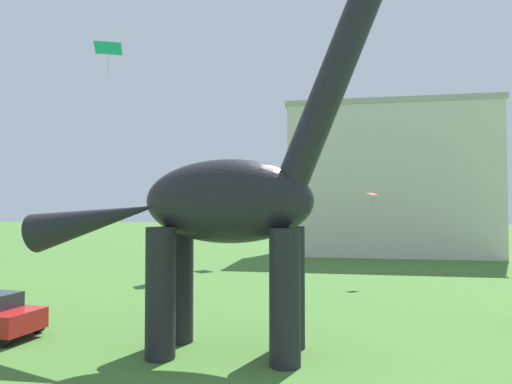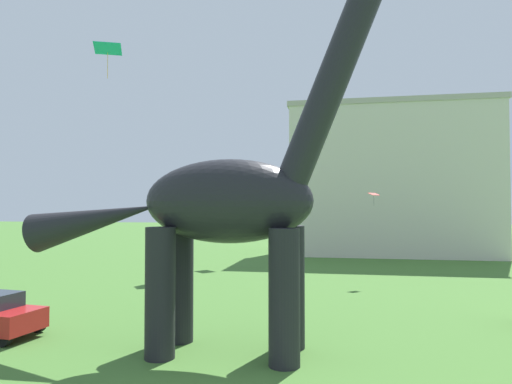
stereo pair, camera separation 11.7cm
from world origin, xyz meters
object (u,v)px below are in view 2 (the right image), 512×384
(kite_near_high, at_px, (374,194))
(kite_far_left, at_px, (203,175))
(kite_apex, at_px, (233,204))
(kite_high_right, at_px, (108,49))
(dinosaur_sculpture, at_px, (226,201))

(kite_near_high, height_order, kite_far_left, kite_far_left)
(kite_apex, bearing_deg, kite_high_right, -85.68)
(kite_apex, distance_m, kite_near_high, 11.83)
(kite_high_right, bearing_deg, kite_far_left, 98.32)
(dinosaur_sculpture, xyz_separation_m, kite_apex, (-4.70, 20.77, 0.08))
(kite_apex, xyz_separation_m, kite_near_high, (10.36, -5.69, 0.52))
(kite_high_right, bearing_deg, kite_apex, 94.32)
(dinosaur_sculpture, relative_size, kite_near_high, 16.41)
(kite_high_right, height_order, kite_apex, kite_high_right)
(kite_near_high, bearing_deg, kite_high_right, -116.57)
(kite_far_left, bearing_deg, kite_high_right, -81.68)
(dinosaur_sculpture, height_order, kite_near_high, dinosaur_sculpture)
(kite_high_right, bearing_deg, kite_near_high, 63.43)
(kite_high_right, relative_size, kite_apex, 0.58)
(kite_high_right, bearing_deg, dinosaur_sculpture, 36.14)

